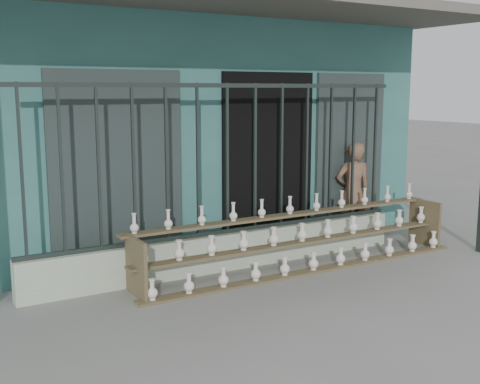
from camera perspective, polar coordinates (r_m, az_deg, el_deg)
ground at (r=6.41m, az=4.62°, el=-10.16°), size 60.00×60.00×0.00m
workshop_building at (r=9.80m, az=-9.67°, el=6.32°), size 7.40×6.60×3.21m
parapet_wall at (r=7.39m, az=-1.19°, el=-5.60°), size 5.00×0.20×0.45m
security_fence at (r=7.17m, az=-1.22°, el=3.09°), size 5.00×0.04×1.80m
shelf_rack at (r=7.45m, az=5.91°, el=-4.46°), size 4.50×0.68×0.85m
elderly_woman at (r=8.76m, az=10.66°, el=-0.02°), size 0.60×0.48×1.44m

